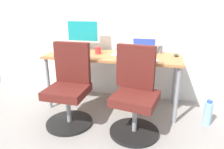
{
  "coord_description": "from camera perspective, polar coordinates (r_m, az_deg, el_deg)",
  "views": [
    {
      "loc": [
        0.61,
        -2.49,
        1.3
      ],
      "look_at": [
        0.0,
        -0.05,
        0.47
      ],
      "focal_mm": 32.16,
      "sensor_mm": 36.0,
      "label": 1
    }
  ],
  "objects": [
    {
      "name": "desk",
      "position": [
        2.64,
        0.26,
        4.22
      ],
      "size": [
        1.74,
        0.64,
        0.72
      ],
      "color": "#B77542",
      "rests_on": "ground"
    },
    {
      "name": "mouse_by_monitor",
      "position": [
        2.72,
        -8.09,
        6.22
      ],
      "size": [
        0.06,
        0.1,
        0.03
      ],
      "primitive_type": "ellipsoid",
      "color": "#515156",
      "rests_on": "desk"
    },
    {
      "name": "desktop_monitor",
      "position": [
        2.9,
        -8.24,
        11.64
      ],
      "size": [
        0.48,
        0.18,
        0.43
      ],
      "color": "silver",
      "rests_on": "desk"
    },
    {
      "name": "open_laptop",
      "position": [
        2.63,
        8.88,
        6.59
      ],
      "size": [
        0.31,
        0.3,
        0.22
      ],
      "color": "silver",
      "rests_on": "desk"
    },
    {
      "name": "keyboard_by_monitor",
      "position": [
        2.59,
        -12.34,
        5.18
      ],
      "size": [
        0.34,
        0.12,
        0.02
      ],
      "primitive_type": "cube",
      "color": "#2D2D2D",
      "rests_on": "desk"
    },
    {
      "name": "back_wall",
      "position": [
        2.95,
        2.23,
        18.28
      ],
      "size": [
        4.4,
        0.04,
        2.6
      ],
      "primitive_type": "cube",
      "color": "white",
      "rests_on": "ground"
    },
    {
      "name": "mouse_by_laptop",
      "position": [
        2.66,
        17.79,
        5.26
      ],
      "size": [
        0.06,
        0.1,
        0.03
      ],
      "primitive_type": "ellipsoid",
      "color": "#2D2D2D",
      "rests_on": "desk"
    },
    {
      "name": "pen_cup",
      "position": [
        2.8,
        13.45,
        6.99
      ],
      "size": [
        0.07,
        0.07,
        0.1
      ],
      "primitive_type": "cylinder",
      "color": "slate",
      "rests_on": "desk"
    },
    {
      "name": "keyboard_by_laptop",
      "position": [
        2.33,
        8.65,
        3.94
      ],
      "size": [
        0.34,
        0.12,
        0.02
      ],
      "primitive_type": "cube",
      "color": "#B7B7B7",
      "rests_on": "desk"
    },
    {
      "name": "office_chair_right",
      "position": [
        2.16,
        6.6,
        -5.84
      ],
      "size": [
        0.54,
        0.54,
        0.94
      ],
      "color": "black",
      "rests_on": "ground"
    },
    {
      "name": "ground_plane",
      "position": [
        2.87,
        0.24,
        -8.64
      ],
      "size": [
        5.28,
        5.28,
        0.0
      ],
      "primitive_type": "plane",
      "color": "gray"
    },
    {
      "name": "paper_pile",
      "position": [
        2.69,
        2.66,
        6.02
      ],
      "size": [
        0.21,
        0.3,
        0.01
      ],
      "primitive_type": "cube",
      "color": "white",
      "rests_on": "desk"
    },
    {
      "name": "coffee_mug",
      "position": [
        2.69,
        -3.98,
        6.86
      ],
      "size": [
        0.08,
        0.08,
        0.09
      ],
      "primitive_type": "cylinder",
      "color": "red",
      "rests_on": "desk"
    },
    {
      "name": "office_chair_left",
      "position": [
        2.37,
        -11.98,
        -3.92
      ],
      "size": [
        0.54,
        0.54,
        0.94
      ],
      "color": "black",
      "rests_on": "ground"
    },
    {
      "name": "water_bottle_on_floor",
      "position": [
        2.62,
        25.58,
        -9.86
      ],
      "size": [
        0.09,
        0.09,
        0.31
      ],
      "color": "#8CBFF2",
      "rests_on": "ground"
    }
  ]
}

